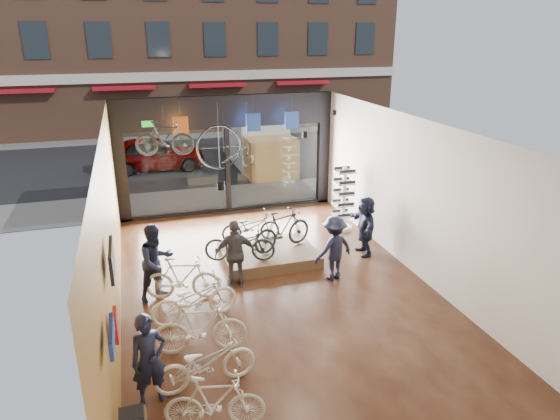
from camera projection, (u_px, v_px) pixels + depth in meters
name	position (u px, v px, depth m)	size (l,w,h in m)	color
ground_plane	(282.00, 297.00, 11.33)	(7.00, 12.00, 0.04)	black
ceiling	(282.00, 129.00, 10.03)	(7.00, 12.00, 0.04)	black
wall_left	(109.00, 237.00, 9.72)	(0.04, 12.00, 3.80)	#95602D
wall_right	(426.00, 203.00, 11.64)	(0.04, 12.00, 3.80)	beige
wall_back	(448.00, 412.00, 5.26)	(7.00, 0.04, 3.80)	beige
storefront	(227.00, 155.00, 16.08)	(7.00, 0.26, 3.80)	black
exit_sign	(148.00, 124.00, 14.92)	(0.35, 0.06, 0.18)	#198C26
street_road	(193.00, 152.00, 24.83)	(30.00, 18.00, 0.02)	black
sidewalk_near	(223.00, 198.00, 17.79)	(30.00, 2.40, 0.12)	slate
sidewalk_far	(184.00, 135.00, 28.40)	(30.00, 2.00, 0.12)	slate
opposite_building	(171.00, 5.00, 28.29)	(26.00, 5.00, 14.00)	brown
street_car	(154.00, 153.00, 21.32)	(1.71, 4.26, 1.45)	gray
box_truck	(259.00, 141.00, 21.46)	(2.04, 6.13, 2.41)	silver
floor_bike_1	(215.00, 402.00, 7.45)	(0.43, 1.53, 0.92)	beige
floor_bike_2	(206.00, 363.00, 8.34)	(0.61, 1.74, 0.92)	beige
floor_bike_3	(200.00, 328.00, 9.19)	(0.50, 1.76, 1.06)	beige
floor_bike_4	(195.00, 299.00, 10.27)	(0.64, 1.83, 0.96)	beige
floor_bike_5	(183.00, 278.00, 11.06)	(0.48, 1.69, 1.01)	beige
display_platform	(269.00, 255.00, 13.04)	(2.40, 1.80, 0.30)	#4B3421
display_bike_left	(240.00, 244.00, 12.25)	(0.61, 1.74, 0.91)	black
display_bike_mid	(283.00, 230.00, 12.90)	(0.50, 1.78, 1.07)	black
display_bike_right	(251.00, 227.00, 13.41)	(0.55, 1.58, 0.83)	black
customer_0	(149.00, 360.00, 7.87)	(0.58, 0.38, 1.59)	#161C33
customer_1	(156.00, 262.00, 11.00)	(0.85, 0.66, 1.76)	#161C33
customer_2	(236.00, 254.00, 11.51)	(0.97, 0.40, 1.65)	#3F3F44
customer_3	(334.00, 248.00, 11.88)	(1.04, 0.60, 1.60)	#161C33
customer_5	(365.00, 226.00, 13.24)	(1.49, 0.48, 1.61)	#161C33
sunglasses_rack	(343.00, 199.00, 14.81)	(0.57, 0.47, 1.93)	white
wall_merch	(120.00, 372.00, 6.81)	(0.40, 2.40, 2.60)	navy
penny_farthing	(228.00, 148.00, 14.27)	(1.60, 0.06, 1.28)	black
hung_bike	(164.00, 138.00, 13.55)	(0.45, 1.58, 0.95)	black
jersey_left	(181.00, 126.00, 14.56)	(0.45, 0.03, 0.55)	#CC5919
jersey_mid	(253.00, 122.00, 15.16)	(0.45, 0.03, 0.55)	#1E3F99
jersey_right	(292.00, 120.00, 15.49)	(0.45, 0.03, 0.55)	#1E3F99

